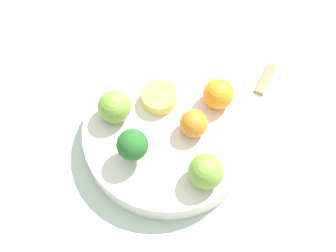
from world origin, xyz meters
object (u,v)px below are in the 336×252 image
(broccoli, at_px, (133,146))
(orange_front, at_px, (194,124))
(small_cup, at_px, (159,97))
(apple_red, at_px, (206,172))
(spoon, at_px, (266,79))
(bowl, at_px, (168,135))
(orange_back, at_px, (218,94))
(apple_green, at_px, (114,107))

(broccoli, bearing_deg, orange_front, 127.06)
(orange_front, distance_m, small_cup, 0.07)
(broccoli, distance_m, small_cup, 0.10)
(apple_red, relative_size, spoon, 0.77)
(apple_red, xyz_separation_m, orange_front, (-0.07, -0.03, -0.00))
(bowl, bearing_deg, apple_red, 44.73)
(apple_red, distance_m, orange_back, 0.13)
(apple_red, bearing_deg, orange_back, -179.36)
(broccoli, xyz_separation_m, apple_green, (-0.06, -0.04, -0.01))
(broccoli, relative_size, orange_back, 1.26)
(bowl, distance_m, small_cup, 0.06)
(broccoli, bearing_deg, spoon, 137.87)
(bowl, xyz_separation_m, apple_red, (0.07, 0.07, 0.04))
(apple_red, height_order, orange_back, apple_red)
(apple_red, bearing_deg, bowl, -135.27)
(apple_red, relative_size, apple_green, 1.02)
(apple_red, distance_m, apple_green, 0.17)
(broccoli, height_order, apple_green, broccoli)
(broccoli, xyz_separation_m, orange_back, (-0.11, 0.10, -0.01))
(apple_green, relative_size, orange_back, 1.05)
(bowl, bearing_deg, spoon, 136.22)
(spoon, bearing_deg, broccoli, -42.13)
(apple_green, bearing_deg, orange_front, 88.79)
(broccoli, distance_m, orange_back, 0.15)
(orange_front, xyz_separation_m, spoon, (-0.14, 0.10, -0.06))
(broccoli, relative_size, orange_front, 1.42)
(orange_back, bearing_deg, bowl, -46.69)
(bowl, relative_size, orange_back, 5.47)
(orange_front, bearing_deg, apple_red, 21.80)
(orange_back, relative_size, spoon, 0.72)
(broccoli, relative_size, spoon, 0.90)
(apple_red, relative_size, orange_back, 1.07)
(broccoli, bearing_deg, apple_green, -144.83)
(orange_front, relative_size, spoon, 0.64)
(bowl, relative_size, apple_red, 5.12)
(apple_green, xyz_separation_m, small_cup, (-0.04, 0.06, -0.01))
(spoon, bearing_deg, orange_front, -36.09)
(apple_green, xyz_separation_m, orange_back, (-0.05, 0.15, -0.00))
(bowl, bearing_deg, orange_front, 98.62)
(apple_red, relative_size, small_cup, 0.93)
(small_cup, bearing_deg, bowl, 26.29)
(bowl, relative_size, orange_front, 6.16)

